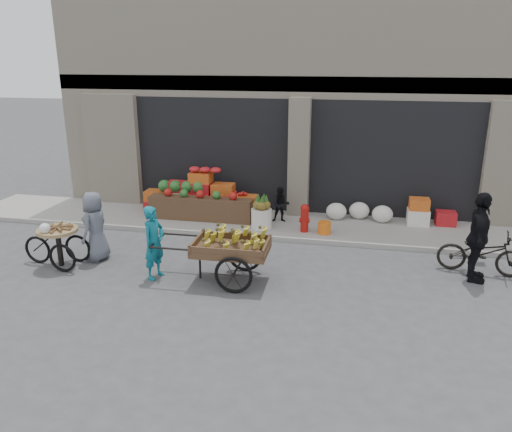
% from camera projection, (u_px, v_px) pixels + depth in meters
% --- Properties ---
extents(ground, '(80.00, 80.00, 0.00)m').
position_uv_depth(ground, '(264.00, 299.00, 9.27)').
color(ground, '#424244').
rests_on(ground, ground).
extents(sidewalk, '(18.00, 2.20, 0.12)m').
position_uv_depth(sidewalk, '(293.00, 226.00, 13.07)').
color(sidewalk, gray).
rests_on(sidewalk, ground).
extents(building, '(14.00, 6.45, 7.00)m').
position_uv_depth(building, '(312.00, 87.00, 15.72)').
color(building, beige).
rests_on(building, ground).
extents(fruit_display, '(3.10, 1.12, 1.24)m').
position_uv_depth(fruit_display, '(205.00, 195.00, 13.62)').
color(fruit_display, '#B0181E').
rests_on(fruit_display, sidewalk).
extents(pineapple_bin, '(0.52, 0.52, 0.50)m').
position_uv_depth(pineapple_bin, '(262.00, 218.00, 12.65)').
color(pineapple_bin, silver).
rests_on(pineapple_bin, sidewalk).
extents(fire_hydrant, '(0.22, 0.22, 0.71)m').
position_uv_depth(fire_hydrant, '(305.00, 217.00, 12.35)').
color(fire_hydrant, '#A5140F').
rests_on(fire_hydrant, sidewalk).
extents(orange_bucket, '(0.32, 0.32, 0.30)m').
position_uv_depth(orange_bucket, '(324.00, 228.00, 12.28)').
color(orange_bucket, orange).
rests_on(orange_bucket, sidewalk).
extents(right_bay_goods, '(3.35, 0.60, 0.70)m').
position_uv_depth(right_bay_goods, '(396.00, 212.00, 13.02)').
color(right_bay_goods, silver).
rests_on(right_bay_goods, sidewalk).
extents(seated_person, '(0.51, 0.43, 0.93)m').
position_uv_depth(seated_person, '(281.00, 205.00, 13.07)').
color(seated_person, black).
rests_on(seated_person, sidewalk).
extents(banana_cart, '(2.53, 1.13, 1.05)m').
position_uv_depth(banana_cart, '(228.00, 245.00, 9.80)').
color(banana_cart, brown).
rests_on(banana_cart, ground).
extents(vendor_woman, '(0.49, 0.62, 1.51)m').
position_uv_depth(vendor_woman, '(154.00, 242.00, 9.96)').
color(vendor_woman, '#0F6577').
rests_on(vendor_woman, ground).
extents(tricycle_cart, '(1.43, 0.87, 0.95)m').
position_uv_depth(tricycle_cart, '(58.00, 241.00, 10.58)').
color(tricycle_cart, '#9E7F51').
rests_on(tricycle_cart, ground).
extents(vendor_grey, '(0.55, 0.79, 1.55)m').
position_uv_depth(vendor_grey, '(95.00, 226.00, 10.84)').
color(vendor_grey, slate).
rests_on(vendor_grey, ground).
extents(bicycle, '(1.78, 0.84, 0.90)m').
position_uv_depth(bicycle, '(481.00, 253.00, 10.25)').
color(bicycle, black).
rests_on(bicycle, ground).
extents(cyclist, '(0.59, 1.12, 1.83)m').
position_uv_depth(cyclist, '(478.00, 237.00, 9.78)').
color(cyclist, black).
rests_on(cyclist, ground).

